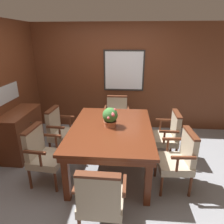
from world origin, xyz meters
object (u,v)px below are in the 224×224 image
at_px(dining_table, 111,132).
at_px(chair_head_far, 117,115).
at_px(chair_left_far, 60,130).
at_px(potted_plant, 110,117).
at_px(sideboard_cabinet, 22,133).
at_px(chair_right_far, 168,134).
at_px(chair_left_near, 43,153).
at_px(chair_right_near, 179,158).
at_px(chair_head_near, 100,198).

relative_size(dining_table, chair_head_far, 1.95).
height_order(chair_head_far, chair_left_far, same).
distance_m(potted_plant, sideboard_cabinet, 1.82).
bearing_deg(chair_left_far, chair_right_far, -86.39).
xyz_separation_m(chair_left_near, potted_plant, (0.98, 0.44, 0.44)).
distance_m(chair_right_near, sideboard_cabinet, 2.85).
bearing_deg(chair_right_near, dining_table, -114.40).
bearing_deg(chair_head_far, chair_right_near, -58.49).
distance_m(chair_head_far, potted_plant, 1.30).
distance_m(chair_right_near, chair_right_far, 0.76).
xyz_separation_m(chair_head_far, chair_left_far, (-1.02, -0.86, 0.00)).
bearing_deg(sideboard_cabinet, chair_right_far, 0.73).
distance_m(chair_right_far, sideboard_cabinet, 2.73).
bearing_deg(chair_left_near, sideboard_cabinet, 49.49).
bearing_deg(sideboard_cabinet, chair_left_near, -45.77).
bearing_deg(chair_head_near, potted_plant, -88.74).
height_order(chair_right_near, chair_head_far, same).
relative_size(potted_plant, sideboard_cabinet, 0.31).
bearing_deg(chair_left_near, chair_right_near, -83.90).
bearing_deg(sideboard_cabinet, potted_plant, -10.39).
relative_size(chair_left_far, chair_right_far, 1.00).
bearing_deg(chair_head_near, chair_right_far, -120.72).
height_order(chair_head_near, sideboard_cabinet, chair_head_near).
relative_size(chair_left_near, sideboard_cabinet, 0.91).
height_order(dining_table, chair_right_far, chair_right_far).
distance_m(dining_table, chair_right_far, 1.08).
distance_m(chair_left_far, sideboard_cabinet, 0.74).
xyz_separation_m(chair_right_far, potted_plant, (-1.01, -0.35, 0.44)).
xyz_separation_m(chair_head_far, sideboard_cabinet, (-1.75, -0.91, -0.07)).
relative_size(chair_head_far, chair_right_far, 1.00).
height_order(dining_table, chair_left_far, chair_left_far).
height_order(chair_left_far, potted_plant, potted_plant).
bearing_deg(potted_plant, dining_table, -54.93).
bearing_deg(chair_left_far, chair_right_near, -106.91).
bearing_deg(chair_right_far, potted_plant, -70.07).
bearing_deg(sideboard_cabinet, chair_head_far, 27.50).
relative_size(chair_left_near, chair_right_near, 1.00).
distance_m(dining_table, chair_head_far, 1.27).
xyz_separation_m(chair_head_near, chair_right_far, (1.01, 1.62, 0.00)).
bearing_deg(chair_head_far, sideboard_cabinet, -152.33).
height_order(chair_left_near, chair_left_far, same).
bearing_deg(dining_table, sideboard_cabinet, 168.87).
height_order(chair_head_near, chair_right_far, same).
height_order(chair_head_far, chair_right_far, same).
xyz_separation_m(chair_left_near, chair_head_near, (0.99, -0.84, 0.00)).
bearing_deg(chair_right_near, chair_left_far, -114.94).
relative_size(chair_left_far, sideboard_cabinet, 0.91).
xyz_separation_m(dining_table, chair_head_near, (-0.01, -1.25, -0.18)).
xyz_separation_m(dining_table, chair_right_near, (1.01, -0.38, -0.18)).
distance_m(chair_head_near, sideboard_cabinet, 2.34).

